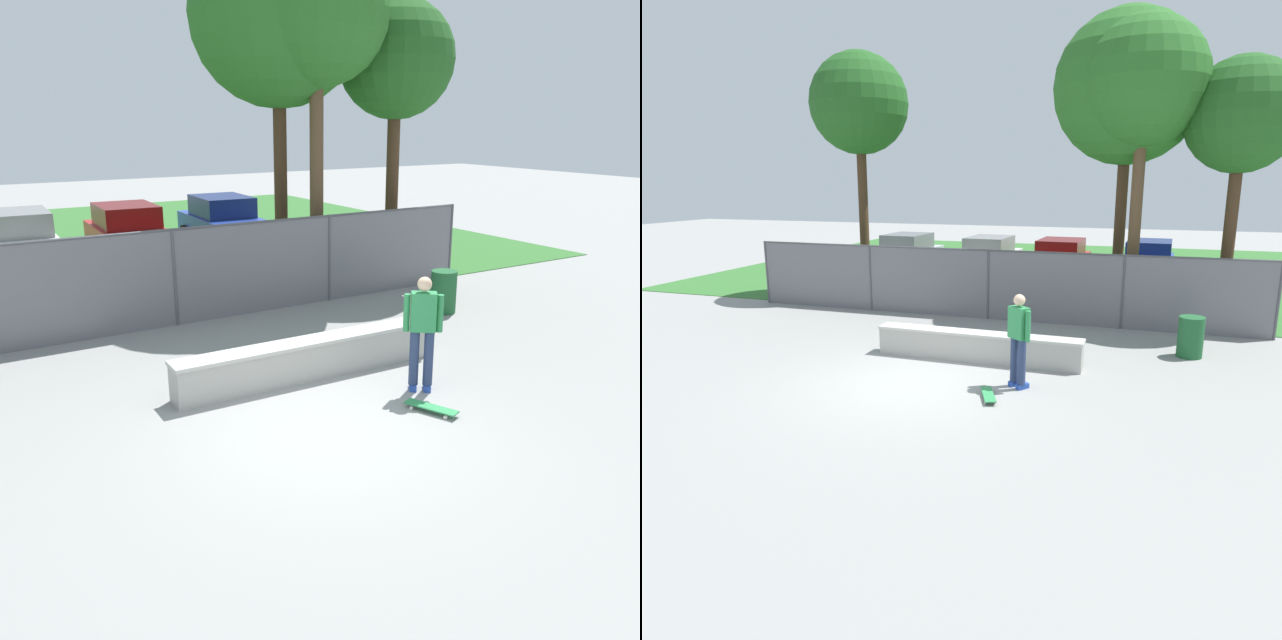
% 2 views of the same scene
% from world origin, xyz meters
% --- Properties ---
extents(ground_plane, '(80.00, 80.00, 0.00)m').
position_xyz_m(ground_plane, '(0.00, 0.00, 0.00)').
color(ground_plane, gray).
extents(grass_strip, '(26.76, 20.00, 0.02)m').
position_xyz_m(grass_strip, '(0.00, 15.98, 0.01)').
color(grass_strip, '#336B2D').
rests_on(grass_strip, ground).
extents(concrete_ledge, '(4.60, 0.56, 0.65)m').
position_xyz_m(concrete_ledge, '(0.84, 1.81, 0.33)').
color(concrete_ledge, '#A8A59E').
rests_on(concrete_ledge, ground).
extents(skateboarder, '(0.50, 0.43, 1.82)m').
position_xyz_m(skateboarder, '(2.04, 0.43, 1.01)').
color(skateboarder, '#2647A5').
rests_on(skateboarder, ground).
extents(skateboard, '(0.49, 0.82, 0.09)m').
position_xyz_m(skateboard, '(1.66, -0.29, 0.07)').
color(skateboard, '#2D8C4C').
rests_on(skateboard, ground).
extents(chainlink_fence, '(14.83, 0.07, 1.99)m').
position_xyz_m(chainlink_fence, '(0.00, 5.68, 1.08)').
color(chainlink_fence, '#4C4C51').
rests_on(chainlink_fence, ground).
extents(tree_near_left, '(3.22, 3.22, 7.92)m').
position_xyz_m(tree_near_left, '(-5.05, 8.02, 6.25)').
color(tree_near_left, '#47301E').
rests_on(tree_near_left, ground).
extents(tree_near_right, '(4.09, 4.09, 8.36)m').
position_xyz_m(tree_near_right, '(3.42, 7.47, 6.29)').
color(tree_near_right, '#47301E').
rests_on(tree_near_right, ground).
extents(tree_mid, '(3.24, 3.24, 7.93)m').
position_xyz_m(tree_mid, '(3.85, 6.51, 6.26)').
color(tree_mid, brown).
rests_on(tree_mid, ground).
extents(tree_far, '(2.85, 2.85, 6.87)m').
position_xyz_m(tree_far, '(6.24, 6.72, 5.39)').
color(tree_far, '#47301E').
rests_on(tree_far, ground).
extents(car_silver, '(2.16, 4.27, 1.66)m').
position_xyz_m(car_silver, '(-5.58, 12.81, 0.84)').
color(car_silver, '#B7BABF').
rests_on(car_silver, ground).
extents(car_white, '(2.16, 4.27, 1.66)m').
position_xyz_m(car_white, '(-1.91, 12.68, 0.84)').
color(car_white, silver).
rests_on(car_white, ground).
extents(car_red, '(2.16, 4.27, 1.66)m').
position_xyz_m(car_red, '(1.02, 12.50, 0.84)').
color(car_red, '#B21E1E').
rests_on(car_red, ground).
extents(car_blue, '(2.16, 4.27, 1.66)m').
position_xyz_m(car_blue, '(4.29, 13.05, 0.84)').
color(car_blue, '#233D9E').
rests_on(car_blue, ground).
extents(trash_bin, '(0.56, 0.56, 0.92)m').
position_xyz_m(trash_bin, '(5.29, 3.56, 0.46)').
color(trash_bin, '#1E592D').
rests_on(trash_bin, ground).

